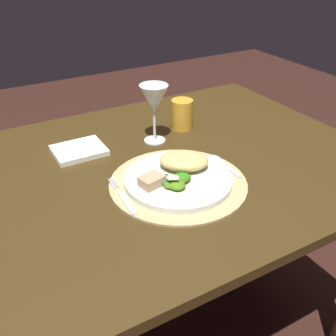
{
  "coord_description": "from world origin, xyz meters",
  "views": [
    {
      "loc": [
        -0.41,
        -0.8,
        1.24
      ],
      "look_at": [
        0.02,
        -0.06,
        0.73
      ],
      "focal_mm": 42.08,
      "sensor_mm": 36.0,
      "label": 1
    }
  ],
  "objects_px": {
    "spoon": "(221,162)",
    "wine_glass": "(154,101)",
    "fork": "(123,197)",
    "dinner_plate": "(178,179)",
    "amber_tumbler": "(182,114)",
    "napkin": "(79,150)",
    "dining_table": "(152,208)"
  },
  "relations": [
    {
      "from": "spoon",
      "to": "wine_glass",
      "type": "relative_size",
      "value": 0.76
    },
    {
      "from": "fork",
      "to": "dinner_plate",
      "type": "bearing_deg",
      "value": -1.23
    },
    {
      "from": "fork",
      "to": "wine_glass",
      "type": "height_order",
      "value": "wine_glass"
    },
    {
      "from": "dinner_plate",
      "to": "amber_tumbler",
      "type": "bearing_deg",
      "value": 57.02
    },
    {
      "from": "spoon",
      "to": "napkin",
      "type": "distance_m",
      "value": 0.4
    },
    {
      "from": "dinner_plate",
      "to": "spoon",
      "type": "xyz_separation_m",
      "value": [
        0.15,
        0.02,
        -0.0
      ]
    },
    {
      "from": "wine_glass",
      "to": "amber_tumbler",
      "type": "bearing_deg",
      "value": 18.04
    },
    {
      "from": "dining_table",
      "to": "wine_glass",
      "type": "distance_m",
      "value": 0.3
    },
    {
      "from": "napkin",
      "to": "fork",
      "type": "bearing_deg",
      "value": -87.26
    },
    {
      "from": "dinner_plate",
      "to": "fork",
      "type": "height_order",
      "value": "dinner_plate"
    },
    {
      "from": "dinner_plate",
      "to": "amber_tumbler",
      "type": "height_order",
      "value": "amber_tumbler"
    },
    {
      "from": "dining_table",
      "to": "fork",
      "type": "distance_m",
      "value": 0.22
    },
    {
      "from": "fork",
      "to": "napkin",
      "type": "distance_m",
      "value": 0.27
    },
    {
      "from": "wine_glass",
      "to": "napkin",
      "type": "bearing_deg",
      "value": 169.43
    },
    {
      "from": "napkin",
      "to": "amber_tumbler",
      "type": "bearing_deg",
      "value": -0.45
    },
    {
      "from": "dining_table",
      "to": "wine_glass",
      "type": "xyz_separation_m",
      "value": [
        0.08,
        0.12,
        0.27
      ]
    },
    {
      "from": "dining_table",
      "to": "spoon",
      "type": "relative_size",
      "value": 9.39
    },
    {
      "from": "fork",
      "to": "spoon",
      "type": "distance_m",
      "value": 0.29
    },
    {
      "from": "dining_table",
      "to": "dinner_plate",
      "type": "height_order",
      "value": "dinner_plate"
    },
    {
      "from": "spoon",
      "to": "napkin",
      "type": "xyz_separation_m",
      "value": [
        -0.3,
        0.25,
        -0.0
      ]
    },
    {
      "from": "dinner_plate",
      "to": "amber_tumbler",
      "type": "relative_size",
      "value": 2.84
    },
    {
      "from": "dinner_plate",
      "to": "amber_tumbler",
      "type": "xyz_separation_m",
      "value": [
        0.18,
        0.27,
        0.03
      ]
    },
    {
      "from": "dinner_plate",
      "to": "napkin",
      "type": "height_order",
      "value": "dinner_plate"
    },
    {
      "from": "dinner_plate",
      "to": "spoon",
      "type": "bearing_deg",
      "value": 9.4
    },
    {
      "from": "fork",
      "to": "spoon",
      "type": "xyz_separation_m",
      "value": [
        0.29,
        0.02,
        0.0
      ]
    },
    {
      "from": "fork",
      "to": "napkin",
      "type": "bearing_deg",
      "value": 92.74
    },
    {
      "from": "dining_table",
      "to": "napkin",
      "type": "distance_m",
      "value": 0.26
    },
    {
      "from": "napkin",
      "to": "wine_glass",
      "type": "xyz_separation_m",
      "value": [
        0.22,
        -0.04,
        0.12
      ]
    },
    {
      "from": "fork",
      "to": "napkin",
      "type": "xyz_separation_m",
      "value": [
        -0.01,
        0.27,
        -0.0
      ]
    },
    {
      "from": "spoon",
      "to": "amber_tumbler",
      "type": "distance_m",
      "value": 0.25
    },
    {
      "from": "napkin",
      "to": "amber_tumbler",
      "type": "height_order",
      "value": "amber_tumbler"
    },
    {
      "from": "wine_glass",
      "to": "dinner_plate",
      "type": "bearing_deg",
      "value": -104.36
    }
  ]
}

